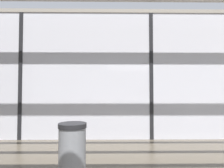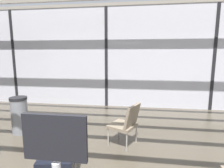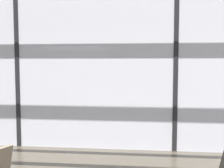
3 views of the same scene
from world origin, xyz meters
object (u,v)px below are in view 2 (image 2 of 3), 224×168
Objects in this scene: lounge_chair_2 at (126,122)px; trash_bin at (20,115)px; parked_airplane at (149,51)px; lounge_chair_4 at (59,147)px.

lounge_chair_2 is 1.01× the size of trash_bin.
parked_airplane is 8.70m from lounge_chair_4.
parked_airplane is at bearing 67.91° from lounge_chair_4.
parked_airplane is at bearing 64.74° from trash_bin.
parked_airplane is 15.82× the size of lounge_chair_4.
parked_airplane is 7.92m from trash_bin.
lounge_chair_2 is at bearing 39.99° from lounge_chair_4.
lounge_chair_4 is at bearing -14.76° from lounge_chair_2.
parked_airplane is 16.01× the size of trash_bin.
lounge_chair_2 is (-0.81, -7.27, -1.55)m from parked_airplane.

